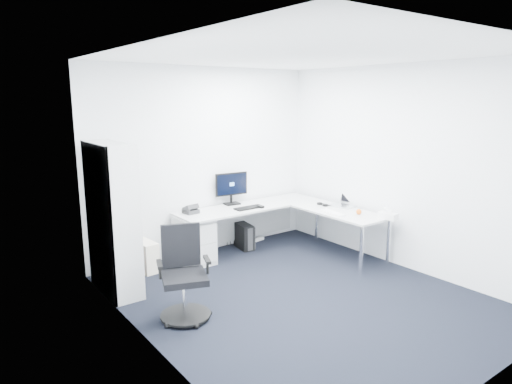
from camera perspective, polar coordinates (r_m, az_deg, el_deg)
ground at (r=5.43m, az=5.49°, el=-12.95°), size 4.20×4.20×0.00m
ceiling at (r=4.96m, az=6.13°, el=16.71°), size 4.20×4.20×0.00m
wall_back at (r=6.70m, az=-6.42°, el=3.82°), size 3.60×0.02×2.70m
wall_front at (r=3.79m, az=27.75°, el=-3.60°), size 3.60×0.02×2.70m
wall_left at (r=4.06m, az=-13.35°, el=-1.61°), size 0.02×4.20×2.70m
wall_right at (r=6.37m, az=17.87°, el=2.91°), size 0.02×4.20×2.70m
l_desk at (r=6.65m, az=0.97°, el=-5.09°), size 2.32×1.30×0.68m
drawer_pedestal at (r=6.41m, az=-7.72°, el=-5.99°), size 0.42×0.53×0.65m
bookshelf at (r=5.54m, az=-17.48°, el=-3.21°), size 0.34×0.89×1.77m
task_chair at (r=4.79m, az=-8.96°, el=-10.22°), size 0.70×0.70×0.97m
black_pc_tower at (r=6.99m, az=-1.51°, el=-5.53°), size 0.23×0.41×0.38m
beige_pc_tower at (r=6.28m, az=-13.65°, el=-7.78°), size 0.22×0.44×0.40m
power_strip at (r=7.34m, az=-0.15°, el=-6.06°), size 0.37×0.12×0.04m
monitor at (r=6.86m, az=-3.05°, el=0.48°), size 0.54×0.22×0.50m
black_keyboard at (r=6.65m, az=-0.88°, el=-1.97°), size 0.45×0.16×0.02m
mouse at (r=6.69m, az=0.56°, el=-1.84°), size 0.08×0.11×0.03m
desk_phone at (r=6.42m, az=-8.16°, el=-2.09°), size 0.20×0.20×0.13m
laptop at (r=6.86m, az=10.79°, el=-0.76°), size 0.40×0.40×0.25m
white_keyboard at (r=6.48m, az=9.56°, el=-2.54°), size 0.19×0.44×0.01m
headphones at (r=6.91m, az=8.30°, el=-1.45°), size 0.13×0.20×0.05m
orange_fruit at (r=6.45m, az=12.73°, el=-2.43°), size 0.08×0.08×0.08m
tissue_box at (r=6.32m, az=16.13°, el=-2.88°), size 0.16×0.26×0.09m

